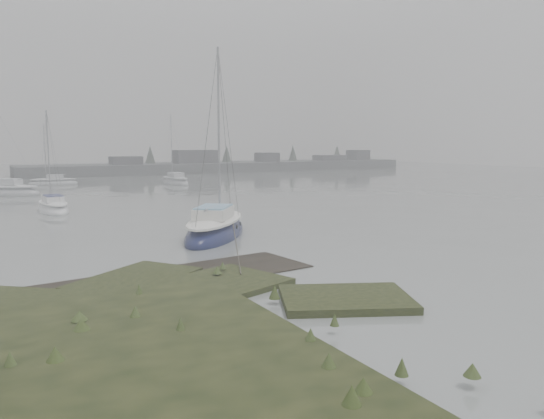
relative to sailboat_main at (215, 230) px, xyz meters
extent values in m
plane|color=slate|center=(-1.49, 19.21, -0.29)|extent=(160.00, 160.00, 0.00)
cube|color=#4C4F51|center=(24.51, 51.21, 0.31)|extent=(60.00, 8.00, 1.60)
cube|color=#424247|center=(8.51, 50.21, 1.11)|extent=(4.00, 3.00, 2.20)
cube|color=#424247|center=(18.51, 50.21, 1.51)|extent=(6.00, 3.00, 3.00)
cube|color=#424247|center=(30.51, 50.21, 1.26)|extent=(3.00, 3.00, 2.50)
cube|color=#424247|center=(42.51, 50.21, 1.01)|extent=(5.00, 3.00, 2.00)
cube|color=#424247|center=(48.51, 50.21, 1.41)|extent=(3.00, 3.00, 2.80)
cone|color=#384238|center=(12.51, 52.21, 1.91)|extent=(2.00, 2.00, 3.50)
cone|color=#384238|center=(24.51, 52.21, 1.91)|extent=(2.00, 2.00, 3.50)
cone|color=#384238|center=(36.51, 52.21, 1.91)|extent=(2.00, 2.00, 3.50)
cone|color=#384238|center=(45.51, 52.21, 1.91)|extent=(2.00, 2.00, 3.50)
ellipsoid|color=#11163C|center=(0.01, 0.01, -0.18)|extent=(5.89, 6.67, 1.64)
ellipsoid|color=silver|center=(0.01, 0.01, 0.47)|extent=(5.01, 5.71, 0.46)
cube|color=silver|center=(-0.17, -0.22, 0.88)|extent=(2.56, 2.71, 0.48)
cube|color=#7BA5C3|center=(-0.17, -0.22, 1.15)|extent=(2.36, 2.50, 0.08)
cylinder|color=#939399|center=(0.54, 0.69, 4.66)|extent=(0.11, 0.11, 7.69)
cylinder|color=#939399|center=(-0.29, -0.37, 1.15)|extent=(1.73, 2.17, 0.09)
ellipsoid|color=white|center=(-5.42, 13.42, -0.21)|extent=(1.91, 5.02, 1.20)
ellipsoid|color=white|center=(-5.42, 13.42, 0.27)|extent=(1.55, 4.36, 0.34)
cube|color=white|center=(-5.41, 13.21, 0.56)|extent=(1.15, 1.75, 0.35)
cube|color=navy|center=(-5.41, 13.21, 0.76)|extent=(1.08, 1.60, 0.06)
cylinder|color=#939399|center=(-5.46, 14.06, 3.33)|extent=(0.08, 0.08, 5.63)
cylinder|color=#939399|center=(-5.40, 13.07, 0.76)|extent=(0.18, 1.97, 0.06)
ellipsoid|color=#A8ABB1|center=(-7.58, 26.84, -0.19)|extent=(6.40, 5.22, 1.53)
ellipsoid|color=white|center=(-7.58, 26.84, 0.43)|extent=(5.50, 4.42, 0.43)
cube|color=white|center=(-7.36, 26.69, 0.81)|extent=(2.55, 2.32, 0.45)
cube|color=#AFB2BB|center=(-7.36, 26.69, 1.06)|extent=(2.35, 2.15, 0.07)
cylinder|color=#939399|center=(-7.21, 26.59, 1.06)|extent=(2.15, 1.46, 0.08)
ellipsoid|color=#B2B8BB|center=(8.96, 31.48, -0.20)|extent=(2.24, 5.75, 1.37)
ellipsoid|color=silver|center=(8.96, 31.48, 0.35)|extent=(1.82, 5.00, 0.39)
cube|color=silver|center=(8.97, 31.24, 0.69)|extent=(1.34, 2.01, 0.40)
cube|color=silver|center=(8.97, 31.24, 0.91)|extent=(1.25, 1.85, 0.06)
cylinder|color=#939399|center=(8.90, 32.20, 3.85)|extent=(0.09, 0.09, 6.44)
cylinder|color=#939399|center=(8.98, 31.08, 0.91)|extent=(0.23, 2.25, 0.07)
ellipsoid|color=#9EA3A7|center=(-2.54, 36.57, -0.21)|extent=(5.09, 2.34, 1.19)
ellipsoid|color=white|center=(-2.54, 36.57, 0.27)|extent=(4.42, 1.93, 0.34)
cube|color=white|center=(-2.33, 36.54, 0.56)|extent=(1.82, 1.29, 0.35)
cube|color=silver|center=(-2.33, 36.54, 0.76)|extent=(1.67, 1.20, 0.06)
cylinder|color=#939399|center=(-3.16, 36.67, 3.31)|extent=(0.08, 0.08, 5.60)
cylinder|color=#939399|center=(-2.19, 36.52, 0.76)|extent=(1.95, 0.36, 0.06)
camera|label=1|loc=(-9.73, -22.63, 4.10)|focal=35.00mm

